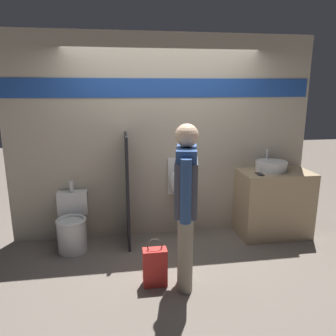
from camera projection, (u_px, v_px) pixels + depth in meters
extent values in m
plane|color=#70665B|center=(170.00, 251.00, 4.15)|extent=(16.00, 16.00, 0.00)
cube|color=#B2A893|center=(163.00, 139.00, 4.40)|extent=(4.06, 0.06, 2.70)
cube|color=#1E479E|center=(163.00, 88.00, 4.20)|extent=(3.98, 0.01, 0.24)
cube|color=tan|center=(274.00, 203.00, 4.54)|extent=(0.96, 0.57, 0.91)
cylinder|color=silver|center=(271.00, 166.00, 4.46)|extent=(0.42, 0.42, 0.13)
cylinder|color=silver|center=(267.00, 154.00, 4.57)|extent=(0.03, 0.03, 0.14)
cube|color=black|center=(260.00, 174.00, 4.27)|extent=(0.07, 0.14, 0.01)
cube|color=black|center=(128.00, 191.00, 4.20)|extent=(0.03, 0.50, 1.46)
cylinder|color=silver|center=(180.00, 216.00, 4.52)|extent=(0.04, 0.04, 0.59)
ellipsoid|color=silver|center=(180.00, 183.00, 4.40)|extent=(0.31, 0.27, 0.41)
cube|color=silver|center=(179.00, 176.00, 4.51)|extent=(0.30, 0.02, 0.51)
cylinder|color=silver|center=(179.00, 160.00, 4.42)|extent=(0.06, 0.06, 0.16)
cylinder|color=silver|center=(72.00, 236.00, 4.12)|extent=(0.36, 0.36, 0.40)
torus|color=silver|center=(71.00, 220.00, 4.07)|extent=(0.38, 0.38, 0.04)
cube|color=silver|center=(73.00, 202.00, 4.29)|extent=(0.38, 0.16, 0.30)
cylinder|color=silver|center=(71.00, 186.00, 4.22)|extent=(0.06, 0.06, 0.14)
cylinder|color=gray|center=(185.00, 254.00, 3.26)|extent=(0.15, 0.15, 0.82)
cylinder|color=gray|center=(185.00, 246.00, 3.42)|extent=(0.15, 0.15, 0.82)
cube|color=#2D4C84|center=(186.00, 180.00, 3.16)|extent=(0.28, 0.46, 0.65)
cube|color=#4C4C56|center=(186.00, 186.00, 3.17)|extent=(0.31, 0.49, 0.52)
cylinder|color=#2D4C84|center=(186.00, 192.00, 2.93)|extent=(0.10, 0.10, 0.60)
cylinder|color=#2D4C84|center=(186.00, 177.00, 3.40)|extent=(0.10, 0.10, 0.60)
sphere|color=beige|center=(187.00, 135.00, 3.05)|extent=(0.22, 0.22, 0.22)
cube|color=red|center=(155.00, 267.00, 3.41)|extent=(0.25, 0.14, 0.41)
torus|color=#4C4742|center=(155.00, 246.00, 3.35)|extent=(0.16, 0.01, 0.16)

